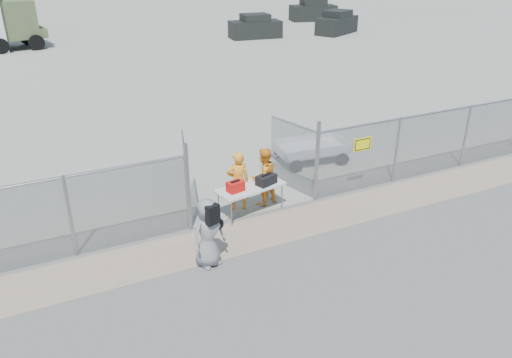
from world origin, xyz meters
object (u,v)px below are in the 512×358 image
security_worker_left (238,181)px  utility_trailer (311,151)px  security_worker_right (264,177)px  visitor (208,233)px  folding_table (251,200)px

security_worker_left → utility_trailer: size_ratio=0.55×
security_worker_right → visitor: 3.43m
visitor → utility_trailer: 7.13m
security_worker_left → utility_trailer: bearing=-137.1°
utility_trailer → security_worker_left: bearing=-144.7°
folding_table → security_worker_left: bearing=115.2°
security_worker_right → utility_trailer: (2.97, 2.19, -0.49)m
folding_table → security_worker_right: size_ratio=1.12×
visitor → security_worker_left: bearing=35.0°
visitor → utility_trailer: size_ratio=0.53×
folding_table → visitor: bearing=-147.0°
visitor → folding_table: bearing=26.6°
security_worker_right → utility_trailer: size_ratio=0.54×
folding_table → security_worker_left: (-0.24, 0.34, 0.49)m
utility_trailer → security_worker_right: bearing=-138.2°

